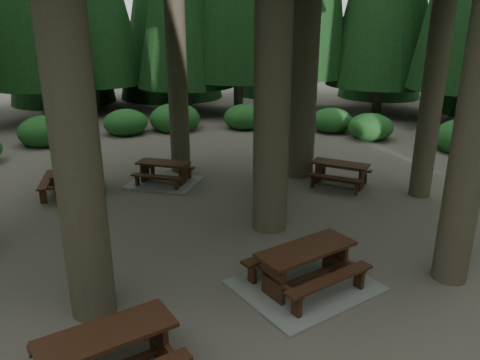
{
  "coord_description": "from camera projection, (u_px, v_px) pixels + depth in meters",
  "views": [
    {
      "loc": [
        -0.88,
        -10.26,
        4.89
      ],
      "look_at": [
        0.11,
        0.63,
        1.1
      ],
      "focal_mm": 35.0,
      "sensor_mm": 36.0,
      "label": 1
    }
  ],
  "objects": [
    {
      "name": "picnic_table_a",
      "position": [
        305.0,
        273.0,
        8.9
      ],
      "size": [
        3.17,
        3.01,
        0.84
      ],
      "rotation": [
        0.0,
        0.0,
        0.51
      ],
      "color": "gray",
      "rests_on": "ground"
    },
    {
      "name": "ground",
      "position": [
        238.0,
        231.0,
        11.33
      ],
      "size": [
        80.0,
        80.0,
        0.0
      ],
      "primitive_type": "plane",
      "color": "#4D473E",
      "rests_on": "ground"
    },
    {
      "name": "picnic_table_d",
      "position": [
        340.0,
        171.0,
        14.28
      ],
      "size": [
        2.14,
        2.04,
        0.73
      ],
      "rotation": [
        0.0,
        0.0,
        -0.56
      ],
      "color": "#381810",
      "rests_on": "ground"
    },
    {
      "name": "shrub_ring",
      "position": [
        263.0,
        204.0,
        11.97
      ],
      "size": [
        23.86,
        24.64,
        1.49
      ],
      "color": "#20581E",
      "rests_on": "ground"
    },
    {
      "name": "picnic_table_c",
      "position": [
        164.0,
        177.0,
        14.55
      ],
      "size": [
        2.51,
        2.3,
        0.69
      ],
      "rotation": [
        0.0,
        0.0,
        -0.36
      ],
      "color": "gray",
      "rests_on": "ground"
    },
    {
      "name": "picnic_table_e",
      "position": [
        108.0,
        348.0,
        6.51
      ],
      "size": [
        2.37,
        2.22,
        0.82
      ],
      "rotation": [
        0.0,
        0.0,
        0.48
      ],
      "color": "#381810",
      "rests_on": "ground"
    },
    {
      "name": "picnic_table_b",
      "position": [
        68.0,
        176.0,
        13.67
      ],
      "size": [
        1.69,
        1.99,
        0.79
      ],
      "rotation": [
        0.0,
        0.0,
        1.7
      ],
      "color": "#381810",
      "rests_on": "ground"
    }
  ]
}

